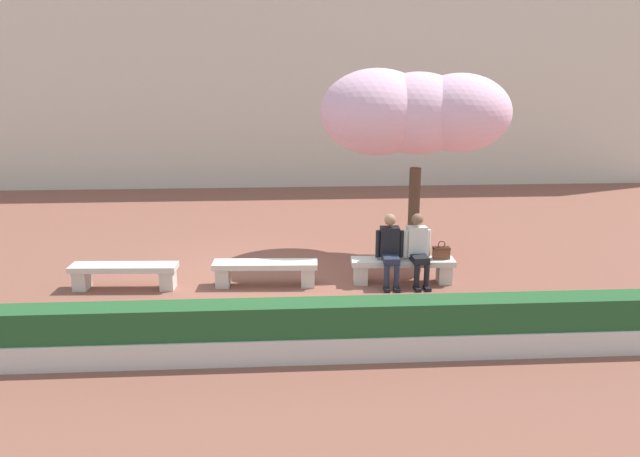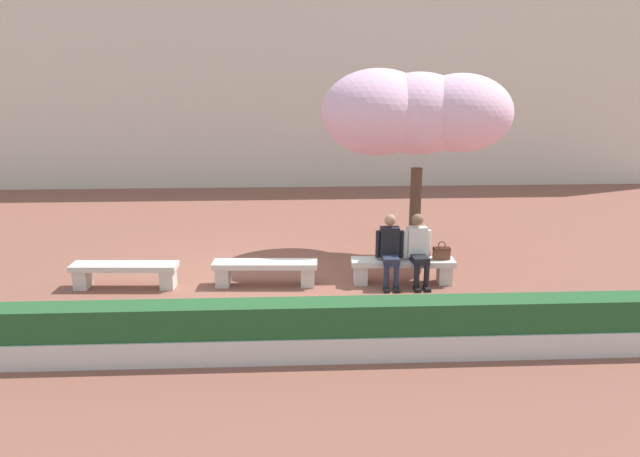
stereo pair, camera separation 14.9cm
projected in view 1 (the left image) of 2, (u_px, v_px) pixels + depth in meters
The scene contains 10 objects.
ground_plane at pixel (266, 286), 11.29m from camera, with size 100.00×100.00×0.00m, color brown.
building_facade at pixel (270, 60), 21.17m from camera, with size 28.00×4.00×8.03m, color beige.
stone_bench_west_end at pixel (124, 272), 11.06m from camera, with size 1.89×0.51×0.45m.
stone_bench_near_west at pixel (265, 270), 11.21m from camera, with size 1.89×0.51×0.45m.
stone_bench_center at pixel (403, 267), 11.36m from camera, with size 1.89×0.51×0.45m.
person_seated_left at pixel (390, 247), 11.20m from camera, with size 0.51×0.69×1.29m.
person_seated_right at pixel (418, 247), 11.23m from camera, with size 0.51×0.70×1.29m.
handbag at pixel (441, 252), 11.33m from camera, with size 0.30×0.15×0.34m.
cherry_tree_main at pixel (412, 113), 12.37m from camera, with size 3.74×2.49×3.81m.
planter_hedge_foreground at pixel (261, 332), 8.40m from camera, with size 11.41×0.50×0.80m.
Camera 1 is at (0.30, -10.69, 3.89)m, focal length 35.00 mm.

